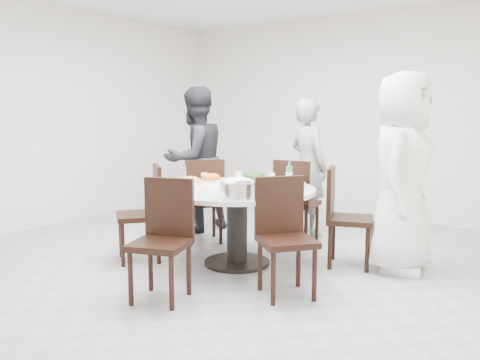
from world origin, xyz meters
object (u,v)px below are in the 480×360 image
Objects in this scene: chair_sw at (139,213)px; chair_n at (298,201)px; dining_table at (237,226)px; chair_s at (160,241)px; chair_ne at (350,217)px; beverage_bottle at (289,173)px; rice_bowl at (238,190)px; diner_left at (195,160)px; chair_se at (287,238)px; chair_nw at (202,200)px; soup_bowl at (182,187)px; diner_right at (402,173)px; diner_middle at (308,167)px.

chair_n is at bearing 95.89° from chair_sw.
chair_s is (0.07, -1.11, 0.10)m from dining_table.
chair_sw is (-0.95, -1.50, 0.00)m from chair_n.
chair_s is (-0.84, -1.70, 0.00)m from chair_ne.
beverage_bottle is at bearing 59.17° from dining_table.
chair_sw is at bearing -178.39° from rice_bowl.
diner_left is at bearing 63.54° from chair_ne.
chair_sw reaches higher than rice_bowl.
chair_sw is at bearing 125.92° from chair_s.
dining_table is 4.89× the size of rice_bowl.
chair_sw is 4.13× the size of beverage_bottle.
dining_table is at bearing 74.11° from chair_s.
chair_sw reaches higher than dining_table.
chair_se is 3.10× the size of rice_bowl.
rice_bowl is (1.16, -0.90, 0.34)m from chair_nw.
chair_s is at bearing -61.83° from soup_bowl.
soup_bowl is (-1.09, -0.03, 0.32)m from chair_se.
soup_bowl is (-0.34, 0.64, 0.32)m from chair_s.
diner_right reaches higher than beverage_bottle.
chair_ne is 1.00× the size of chair_se.
chair_s is 0.59× the size of diner_middle.
soup_bowl is (-0.36, -1.50, 0.32)m from chair_n.
chair_sw is at bearing 26.94° from diner_left.
chair_n is 1.77m from chair_sw.
beverage_bottle reaches higher than chair_nw.
chair_nw is at bearing 100.08° from chair_s.
chair_ne is 1.62m from soup_bowl.
chair_n is at bearing 65.53° from chair_se.
chair_ne is at bearing 144.71° from chair_n.
diner_right reaches higher than rice_bowl.
soup_bowl is 1.12m from beverage_bottle.
chair_se is at bearing 138.60° from diner_middle.
diner_right reaches higher than chair_sw.
rice_bowl is (1.19, 0.03, 0.34)m from chair_sw.
soup_bowl is at bearing 111.77° from chair_ne.
diner_left is (-2.56, 0.08, -0.04)m from diner_right.
chair_sw is 1.24m from rice_bowl.
dining_table is 1.53m from diner_middle.
chair_nw is (-0.82, 0.46, 0.10)m from dining_table.
diner_middle is 5.28× the size of rice_bowl.
chair_n is at bearing 129.03° from diner_middle.
chair_ne is at bearing 69.18° from chair_sw.
diner_middle is at bearing -82.98° from chair_n.
chair_n is at bearing 85.02° from dining_table.
soup_bowl is at bearing -119.52° from dining_table.
dining_table is 1.58× the size of chair_s.
dining_table is 1.58× the size of chair_sw.
diner_left is 6.55× the size of soup_bowl.
chair_ne is 1.00× the size of chair_n.
chair_s is 4.13× the size of beverage_bottle.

